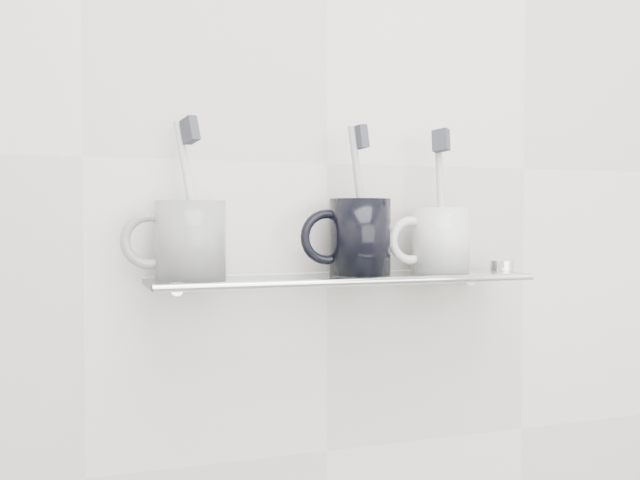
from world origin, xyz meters
name	(u,v)px	position (x,y,z in m)	size (l,w,h in m)	color
wall_back	(327,163)	(0.00, 1.10, 1.25)	(2.50, 2.50, 0.00)	silver
shelf_glass	(343,278)	(0.00, 1.04, 1.10)	(0.50, 0.12, 0.01)	silver
shelf_rail	(360,282)	(0.00, 0.98, 1.10)	(0.01, 0.01, 0.50)	silver
bracket_left	(175,289)	(-0.21, 1.09, 1.09)	(0.02, 0.02, 0.03)	silver
bracket_right	(465,279)	(0.21, 1.09, 1.09)	(0.02, 0.02, 0.03)	silver
mug_left	(191,240)	(-0.20, 1.04, 1.15)	(0.09, 0.09, 0.10)	silver
mug_left_handle	(150,240)	(-0.25, 1.04, 1.15)	(0.07, 0.07, 0.01)	silver
toothbrush_left	(190,196)	(-0.20, 1.04, 1.20)	(0.01, 0.01, 0.19)	silver
bristles_left	(190,130)	(-0.20, 1.04, 1.28)	(0.01, 0.02, 0.03)	#363841
mug_center	(360,237)	(0.03, 1.04, 1.15)	(0.08, 0.08, 0.10)	black
mug_center_handle	(327,237)	(-0.02, 1.04, 1.15)	(0.07, 0.07, 0.01)	black
toothbrush_center	(360,198)	(0.03, 1.04, 1.20)	(0.01, 0.01, 0.19)	#A6A9AF
bristles_center	(360,137)	(0.03, 1.04, 1.28)	(0.01, 0.02, 0.03)	#363841
mug_right	(440,240)	(0.15, 1.04, 1.14)	(0.08, 0.08, 0.09)	white
mug_right_handle	(411,240)	(0.10, 1.04, 1.14)	(0.07, 0.07, 0.01)	white
toothbrush_right	(441,199)	(0.15, 1.04, 1.20)	(0.01, 0.01, 0.19)	beige
bristles_right	(441,140)	(0.15, 1.04, 1.28)	(0.01, 0.02, 0.03)	#363841
chrome_cap	(502,265)	(0.24, 1.04, 1.11)	(0.03, 0.03, 0.01)	silver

